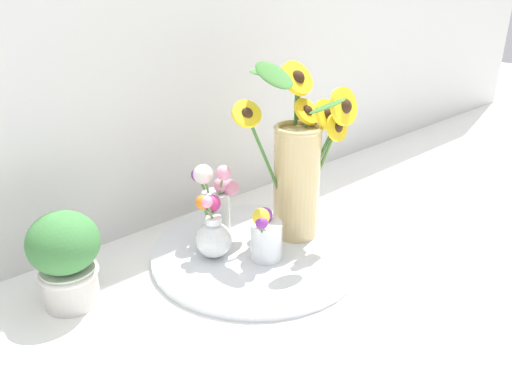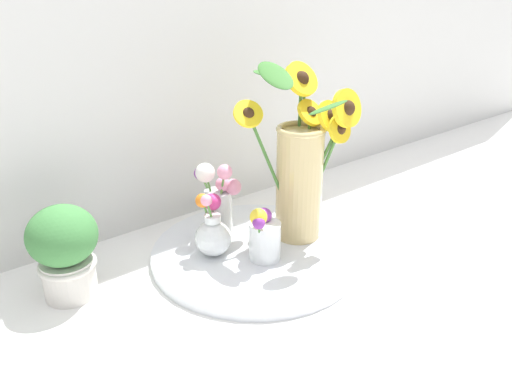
% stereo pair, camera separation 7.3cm
% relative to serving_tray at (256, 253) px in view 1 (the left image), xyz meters
% --- Properties ---
extents(ground_plane, '(6.00, 6.00, 0.00)m').
position_rel_serving_tray_xyz_m(ground_plane, '(0.04, -0.11, -0.01)').
color(ground_plane, white).
extents(serving_tray, '(0.46, 0.46, 0.02)m').
position_rel_serving_tray_xyz_m(serving_tray, '(0.00, 0.00, 0.00)').
color(serving_tray, silver).
rests_on(serving_tray, ground_plane).
extents(mason_jar_sunflowers, '(0.25, 0.24, 0.40)m').
position_rel_serving_tray_xyz_m(mason_jar_sunflowers, '(0.12, -0.01, 0.18)').
color(mason_jar_sunflowers, '#D1B77A').
rests_on(mason_jar_sunflowers, serving_tray).
extents(vase_small_center, '(0.08, 0.07, 0.13)m').
position_rel_serving_tray_xyz_m(vase_small_center, '(-0.01, -0.04, 0.07)').
color(vase_small_center, white).
rests_on(vase_small_center, serving_tray).
extents(vase_bulb_right, '(0.08, 0.08, 0.14)m').
position_rel_serving_tray_xyz_m(vase_bulb_right, '(-0.08, 0.04, 0.06)').
color(vase_bulb_right, white).
rests_on(vase_bulb_right, serving_tray).
extents(vase_small_back, '(0.09, 0.10, 0.19)m').
position_rel_serving_tray_xyz_m(vase_small_back, '(-0.03, 0.10, 0.10)').
color(vase_small_back, white).
rests_on(vase_small_back, serving_tray).
extents(potted_plant, '(0.13, 0.13, 0.19)m').
position_rel_serving_tray_xyz_m(potted_plant, '(-0.37, 0.11, 0.09)').
color(potted_plant, beige).
rests_on(potted_plant, ground_plane).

